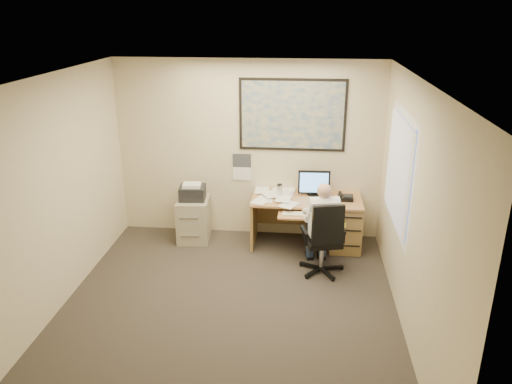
# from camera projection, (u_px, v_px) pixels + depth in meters

# --- Properties ---
(room_shell) EXTENTS (4.00, 4.50, 2.70)m
(room_shell) POSITION_uv_depth(u_px,v_px,m) (225.00, 206.00, 5.42)
(room_shell) COLOR #312B26
(room_shell) RESTS_ON ground
(desk) EXTENTS (1.60, 0.97, 1.12)m
(desk) POSITION_uv_depth(u_px,v_px,m) (328.00, 218.00, 7.39)
(desk) COLOR tan
(desk) RESTS_ON ground
(world_map) EXTENTS (1.56, 0.03, 1.06)m
(world_map) POSITION_uv_depth(u_px,v_px,m) (292.00, 115.00, 7.25)
(world_map) COLOR #1E4C93
(world_map) RESTS_ON room_shell
(wall_calendar) EXTENTS (0.28, 0.01, 0.42)m
(wall_calendar) POSITION_uv_depth(u_px,v_px,m) (242.00, 167.00, 7.61)
(wall_calendar) COLOR white
(wall_calendar) RESTS_ON room_shell
(window_blinds) EXTENTS (0.06, 1.40, 1.30)m
(window_blinds) POSITION_uv_depth(u_px,v_px,m) (399.00, 171.00, 5.91)
(window_blinds) COLOR #F0E5D0
(window_blinds) RESTS_ON room_shell
(filing_cabinet) EXTENTS (0.51, 0.60, 0.91)m
(filing_cabinet) POSITION_uv_depth(u_px,v_px,m) (194.00, 215.00, 7.61)
(filing_cabinet) COLOR #A19982
(filing_cabinet) RESTS_ON ground
(office_chair) EXTENTS (0.75, 0.75, 1.05)m
(office_chair) POSITION_uv_depth(u_px,v_px,m) (321.00, 252.00, 6.65)
(office_chair) COLOR black
(office_chair) RESTS_ON ground
(person) EXTENTS (0.63, 0.80, 1.25)m
(person) POSITION_uv_depth(u_px,v_px,m) (323.00, 228.00, 6.61)
(person) COLOR white
(person) RESTS_ON office_chair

